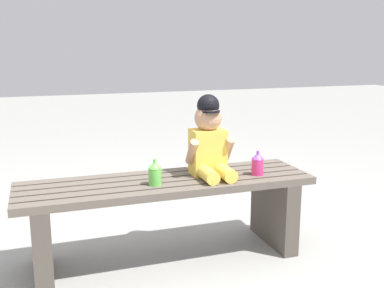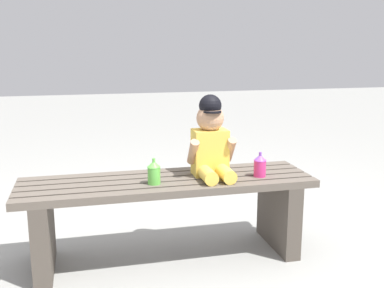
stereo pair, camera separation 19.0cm
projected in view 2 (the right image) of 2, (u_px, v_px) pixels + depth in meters
The scene contains 5 objects.
ground_plane at pixel (168, 257), 2.32m from camera, with size 16.00×16.00×0.00m, color #999993.
park_bench at pixel (168, 206), 2.26m from camera, with size 1.43×0.39×0.41m.
child_figure at pixel (211, 141), 2.26m from camera, with size 0.23×0.27×0.40m.
sippy_cup_left at pixel (154, 172), 2.15m from camera, with size 0.06×0.06×0.12m.
sippy_cup_right at pixel (260, 165), 2.27m from camera, with size 0.06×0.06×0.12m.
Camera 2 is at (-0.39, -2.12, 1.05)m, focal length 42.88 mm.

